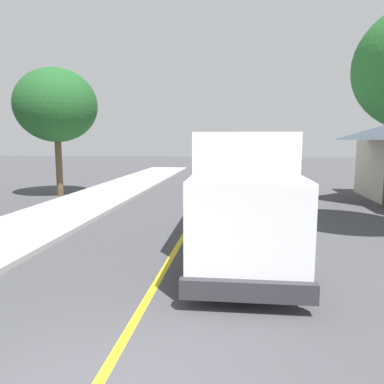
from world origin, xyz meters
TOP-DOWN VIEW (x-y plane):
  - centre_line_yellow at (0.00, 10.00)m, footprint 0.16×56.00m
  - box_truck at (1.82, 6.69)m, footprint 2.54×7.22m
  - parked_car_near at (2.38, 12.90)m, footprint 1.80×4.40m
  - parked_car_mid at (2.31, 18.52)m, footprint 1.99×4.47m
  - parked_car_far at (1.85, 25.90)m, footprint 1.94×4.45m
  - parked_car_furthest at (1.66, 31.84)m, footprint 1.90×4.44m
  - street_tree_down_block at (-7.85, 15.39)m, footprint 4.23×4.23m

SIDE VIEW (x-z plane):
  - centre_line_yellow at x=0.00m, z-range 0.00..0.01m
  - parked_car_near at x=2.38m, z-range -0.04..1.63m
  - parked_car_mid at x=2.31m, z-range -0.04..1.63m
  - parked_car_far at x=1.85m, z-range -0.04..1.63m
  - parked_car_furthest at x=1.66m, z-range -0.04..1.63m
  - box_truck at x=1.82m, z-range 0.17..3.37m
  - street_tree_down_block at x=-7.85m, z-range 1.42..8.10m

